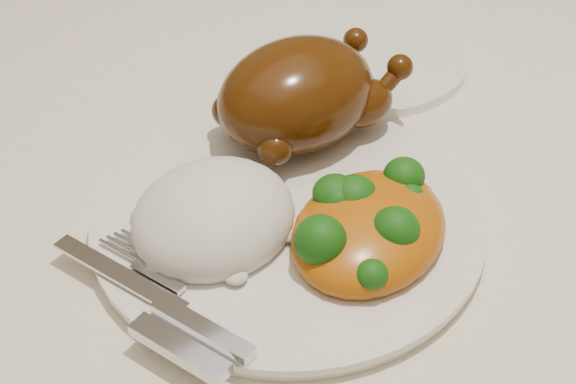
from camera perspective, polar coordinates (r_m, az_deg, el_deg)
dining_table at (r=0.78m, az=0.20°, el=-0.88°), size 1.60×0.90×0.76m
tablecloth at (r=0.73m, az=0.21°, el=3.47°), size 1.73×1.03×0.18m
dinner_plate at (r=0.60m, az=0.00°, el=-1.92°), size 0.36×0.36×0.01m
side_plate at (r=0.80m, az=5.08°, el=9.66°), size 0.27×0.27×0.01m
roast_chicken at (r=0.65m, az=0.93°, el=7.01°), size 0.17×0.11×0.09m
rice_mound at (r=0.57m, az=-5.31°, el=-1.83°), size 0.14×0.14×0.06m
mac_and_cheese at (r=0.57m, az=5.84°, el=-2.16°), size 0.16×0.15×0.06m
cutlery at (r=0.52m, az=-8.40°, el=-8.68°), size 0.06×0.17×0.01m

